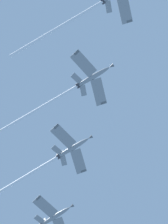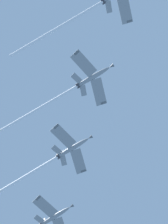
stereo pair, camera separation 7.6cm
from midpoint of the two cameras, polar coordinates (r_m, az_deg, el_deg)
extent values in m
cube|color=gray|center=(121.16, 6.25, 15.45)|extent=(9.31, 8.30, 0.96)
cube|color=#595E60|center=(121.81, 6.98, 13.68)|extent=(1.64, 1.84, 0.50)
cube|color=gray|center=(119.88, 3.80, 15.80)|extent=(3.99, 3.48, 0.54)
cube|color=#595E60|center=(121.06, 3.19, 16.79)|extent=(2.41, 1.97, 3.25)
cylinder|color=#38383D|center=(119.42, 3.05, 16.39)|extent=(1.40, 1.34, 0.99)
cylinder|color=#38383D|center=(119.34, 2.84, 16.77)|extent=(1.40, 1.34, 0.99)
cylinder|color=white|center=(116.88, -4.23, 12.61)|extent=(25.91, 20.91, 7.90)
ellipsoid|color=gray|center=(119.46, 1.46, 5.44)|extent=(10.27, 8.85, 4.13)
cone|color=#595E60|center=(120.49, 4.22, 7.02)|extent=(2.18, 2.09, 1.54)
ellipsoid|color=black|center=(120.32, 2.25, 5.98)|extent=(2.90, 2.64, 1.53)
cube|color=gray|center=(120.70, 2.29, 3.10)|extent=(9.34, 8.21, 1.04)
cube|color=#595E60|center=(122.03, 3.03, 1.41)|extent=(1.62, 1.85, 0.54)
cube|color=gray|center=(118.06, -0.05, 7.44)|extent=(7.07, 9.65, 1.04)
cube|color=#595E60|center=(117.36, -1.14, 9.10)|extent=(1.91, 1.40, 0.54)
cube|color=gray|center=(119.52, -0.10, 3.32)|extent=(4.00, 3.44, 0.58)
cube|color=gray|center=(118.39, -1.14, 5.18)|extent=(2.98, 4.00, 0.58)
cube|color=#595E60|center=(120.30, -0.67, 4.41)|extent=(2.42, 2.04, 3.28)
cylinder|color=#38383D|center=(118.89, -0.84, 3.86)|extent=(1.40, 1.35, 1.01)
cylinder|color=#38383D|center=(118.66, -1.04, 4.23)|extent=(1.40, 1.35, 1.01)
cylinder|color=white|center=(118.51, -6.87, 0.57)|extent=(21.76, 18.12, 7.41)
ellipsoid|color=gray|center=(124.95, -1.68, -5.50)|extent=(10.35, 8.77, 3.98)
cone|color=#595E60|center=(124.90, 0.97, -3.92)|extent=(2.17, 2.08, 1.52)
ellipsoid|color=black|center=(125.45, -0.90, -4.92)|extent=(2.91, 2.62, 1.50)
cube|color=gray|center=(126.98, -0.82, -7.59)|extent=(9.32, 8.27, 0.99)
cube|color=#595E60|center=(128.86, -0.06, -9.04)|extent=(1.63, 1.84, 0.51)
cube|color=gray|center=(122.98, -3.19, -3.75)|extent=(7.01, 9.66, 0.99)
cube|color=#595E60|center=(121.77, -4.27, -2.26)|extent=(1.91, 1.38, 0.51)
cube|color=gray|center=(126.09, -3.14, -7.47)|extent=(3.99, 3.47, 0.55)
cube|color=gray|center=(124.37, -4.18, -5.84)|extent=(2.95, 4.00, 0.55)
cube|color=#595E60|center=(126.49, -3.67, -6.39)|extent=(2.42, 2.00, 3.26)
cylinder|color=#38383D|center=(125.35, -3.87, -7.03)|extent=(1.40, 1.35, 1.00)
cylinder|color=#38383D|center=(125.01, -4.07, -6.70)|extent=(1.40, 1.35, 1.00)
cylinder|color=white|center=(127.38, -10.10, -10.37)|extent=(24.16, 19.72, 7.76)
ellipsoid|color=gray|center=(134.60, -4.45, -15.70)|extent=(10.38, 8.72, 4.08)
cone|color=#595E60|center=(133.70, -1.92, -14.27)|extent=(2.18, 2.08, 1.54)
ellipsoid|color=black|center=(134.80, -3.70, -15.13)|extent=(2.92, 2.61, 1.52)
cube|color=gray|center=(132.14, -5.95, -14.25)|extent=(6.97, 9.66, 1.02)
cube|color=#595E60|center=(130.48, -7.01, -12.97)|extent=(1.91, 1.38, 0.53)
cube|color=gray|center=(134.39, -6.86, -16.05)|extent=(2.94, 4.00, 0.57)
cube|color=#595E60|center=(136.64, -6.33, -16.39)|extent=(2.44, 2.00, 3.28)
camera|label=1|loc=(0.04, 90.02, 0.05)|focal=59.57mm
camera|label=2|loc=(0.04, -89.98, -0.05)|focal=59.57mm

